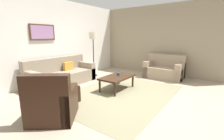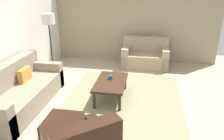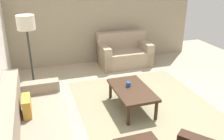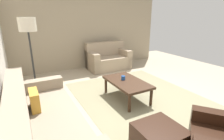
# 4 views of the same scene
# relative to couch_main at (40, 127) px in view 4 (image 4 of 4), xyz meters

# --- Properties ---
(ground_plane) EXTENTS (8.00, 8.00, 0.00)m
(ground_plane) POSITION_rel_couch_main_xyz_m (0.38, -2.10, -0.30)
(ground_plane) COLOR tan
(stone_feature_panel) EXTENTS (0.12, 5.20, 2.80)m
(stone_feature_panel) POSITION_rel_couch_main_xyz_m (3.38, -2.10, 1.10)
(stone_feature_panel) COLOR gray
(stone_feature_panel) RESTS_ON ground_plane
(area_rug) EXTENTS (3.40, 2.51, 0.01)m
(area_rug) POSITION_rel_couch_main_xyz_m (0.38, -2.10, -0.29)
(area_rug) COLOR gray
(area_rug) RESTS_ON ground_plane
(couch_main) EXTENTS (2.22, 0.89, 0.88)m
(couch_main) POSITION_rel_couch_main_xyz_m (0.00, 0.00, 0.00)
(couch_main) COLOR gray
(couch_main) RESTS_ON ground_plane
(couch_loveseat) EXTENTS (0.82, 1.37, 0.88)m
(couch_loveseat) POSITION_rel_couch_main_xyz_m (2.86, -2.50, 0.00)
(couch_loveseat) COLOR gray
(couch_loveseat) RESTS_ON ground_plane
(coffee_table) EXTENTS (1.10, 0.64, 0.41)m
(coffee_table) POSITION_rel_couch_main_xyz_m (0.63, -1.82, 0.06)
(coffee_table) COLOR #382316
(coffee_table) RESTS_ON ground_plane
(cup) EXTENTS (0.09, 0.09, 0.08)m
(cup) POSITION_rel_couch_main_xyz_m (0.74, -1.80, 0.15)
(cup) COLOR #1E478C
(cup) RESTS_ON coffee_table
(lamp_standing) EXTENTS (0.32, 0.32, 1.71)m
(lamp_standing) POSITION_rel_couch_main_xyz_m (1.49, -0.11, 1.11)
(lamp_standing) COLOR black
(lamp_standing) RESTS_ON ground_plane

